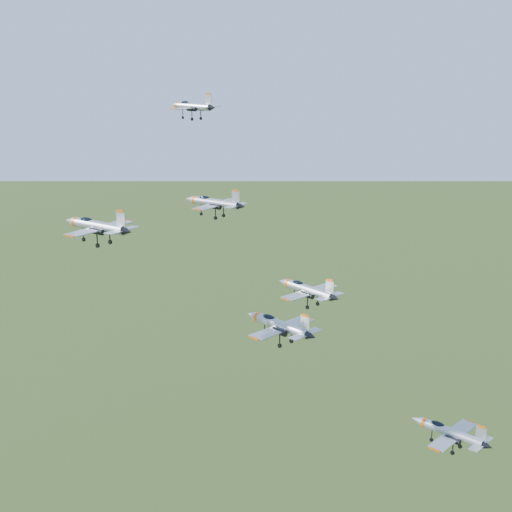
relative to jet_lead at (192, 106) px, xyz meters
The scene contains 6 objects.
jet_lead is the anchor object (origin of this frame).
jet_left_high 23.19m from the jet_lead, 45.46° to the right, with size 11.45×9.46×3.06m.
jet_right_high 39.02m from the jet_lead, 74.50° to the right, with size 12.26×10.14×3.28m.
jet_left_low 38.74m from the jet_lead, 17.80° to the right, with size 12.49×10.64×3.40m.
jet_right_low 47.10m from the jet_lead, 38.23° to the right, with size 12.47×10.57×3.37m.
jet_trail 67.81m from the jet_lead, 17.54° to the right, with size 11.74×9.89×3.16m.
Camera 1 is at (56.22, -89.24, 169.68)m, focal length 50.00 mm.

